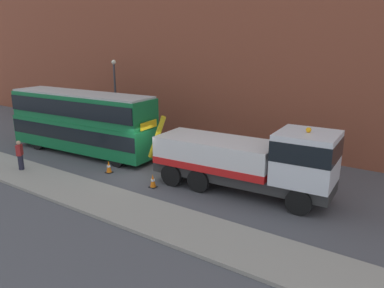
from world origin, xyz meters
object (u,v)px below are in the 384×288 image
(pedestrian_onlooker, at_px, (20,156))
(street_lamp, at_px, (115,90))
(recovery_tow_truck, at_px, (249,159))
(double_decker_bus, at_px, (82,120))
(traffic_cone_midway, at_px, (153,181))
(traffic_cone_near_bus, at_px, (109,167))

(pedestrian_onlooker, distance_m, street_lamp, 10.63)
(pedestrian_onlooker, xyz_separation_m, street_lamp, (-2.48, 10.03, 2.49))
(recovery_tow_truck, bearing_deg, pedestrian_onlooker, -162.98)
(street_lamp, bearing_deg, recovery_tow_truck, -20.32)
(recovery_tow_truck, xyz_separation_m, double_decker_bus, (-12.20, -0.03, 0.47))
(pedestrian_onlooker, relative_size, street_lamp, 0.29)
(traffic_cone_midway, height_order, street_lamp, street_lamp)
(pedestrian_onlooker, relative_size, traffic_cone_midway, 2.38)
(recovery_tow_truck, distance_m, traffic_cone_midway, 5.04)
(double_decker_bus, height_order, traffic_cone_near_bus, double_decker_bus)
(pedestrian_onlooker, height_order, traffic_cone_near_bus, pedestrian_onlooker)
(double_decker_bus, height_order, pedestrian_onlooker, double_decker_bus)
(pedestrian_onlooker, height_order, street_lamp, street_lamp)
(traffic_cone_midway, bearing_deg, recovery_tow_truck, 26.17)
(recovery_tow_truck, height_order, street_lamp, street_lamp)
(recovery_tow_truck, distance_m, double_decker_bus, 12.21)
(recovery_tow_truck, relative_size, pedestrian_onlooker, 5.97)
(pedestrian_onlooker, bearing_deg, double_decker_bus, 54.90)
(traffic_cone_near_bus, height_order, street_lamp, street_lamp)
(traffic_cone_near_bus, xyz_separation_m, street_lamp, (-6.73, 7.28, 3.13))
(double_decker_bus, distance_m, traffic_cone_near_bus, 5.09)
(double_decker_bus, relative_size, pedestrian_onlooker, 6.53)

